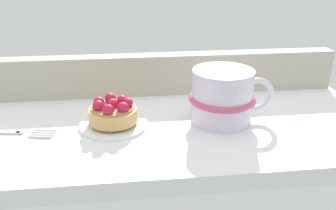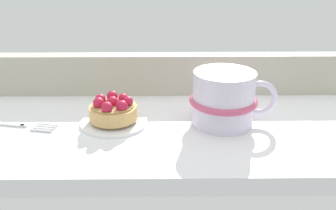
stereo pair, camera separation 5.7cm
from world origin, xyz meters
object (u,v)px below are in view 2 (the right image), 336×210
(coffee_mug, at_px, (224,98))
(dessert_fork, at_px, (11,124))
(dessert_plate, at_px, (114,121))
(raspberry_tart, at_px, (113,109))

(coffee_mug, xyz_separation_m, dessert_fork, (-0.33, -0.01, -0.04))
(dessert_plate, relative_size, dessert_fork, 0.69)
(raspberry_tart, relative_size, dessert_fork, 0.49)
(dessert_plate, bearing_deg, raspberry_tart, -103.92)
(raspberry_tart, bearing_deg, dessert_fork, -178.03)
(dessert_plate, xyz_separation_m, coffee_mug, (0.17, 0.00, 0.04))
(raspberry_tart, distance_m, coffee_mug, 0.17)
(dessert_fork, bearing_deg, dessert_plate, 2.02)
(dessert_fork, bearing_deg, raspberry_tart, 1.97)
(dessert_fork, bearing_deg, coffee_mug, 1.01)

